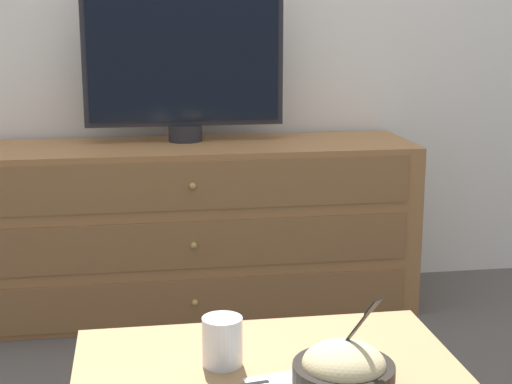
% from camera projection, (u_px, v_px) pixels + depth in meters
% --- Properties ---
extents(ground_plane, '(12.00, 12.00, 0.00)m').
position_uv_depth(ground_plane, '(205.00, 284.00, 3.32)').
color(ground_plane, '#56514C').
extents(dresser, '(1.70, 0.47, 0.64)m').
position_uv_depth(dresser, '(189.00, 228.00, 2.99)').
color(dresser, '#9E6B3D').
rests_on(dresser, ground_plane).
extents(tv, '(0.75, 0.13, 0.58)m').
position_uv_depth(tv, '(184.00, 60.00, 2.93)').
color(tv, '#232328').
rests_on(tv, dresser).
extents(takeout_bowl, '(0.18, 0.18, 0.17)m').
position_uv_depth(takeout_bowl, '(344.00, 369.00, 1.39)').
color(takeout_bowl, black).
rests_on(takeout_bowl, coffee_table).
extents(drink_cup, '(0.08, 0.08, 0.09)m').
position_uv_depth(drink_cup, '(222.00, 344.00, 1.46)').
color(drink_cup, beige).
rests_on(drink_cup, coffee_table).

